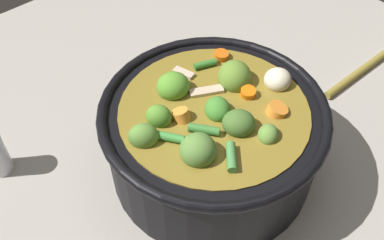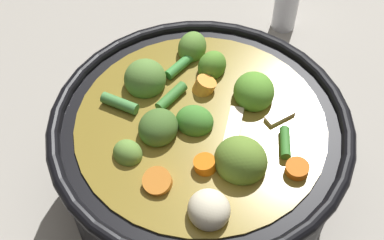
{
  "view_description": "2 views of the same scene",
  "coord_description": "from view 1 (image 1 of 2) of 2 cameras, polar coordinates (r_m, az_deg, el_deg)",
  "views": [
    {
      "loc": [
        -0.27,
        -0.25,
        0.5
      ],
      "look_at": [
        -0.02,
        0.02,
        0.09
      ],
      "focal_mm": 40.84,
      "sensor_mm": 36.0,
      "label": 1
    },
    {
      "loc": [
        0.28,
        -0.09,
        0.49
      ],
      "look_at": [
        -0.02,
        -0.0,
        0.1
      ],
      "focal_mm": 48.13,
      "sensor_mm": 36.0,
      "label": 2
    }
  ],
  "objects": [
    {
      "name": "ground_plane",
      "position": [
        0.62,
        2.5,
        -5.82
      ],
      "size": [
        1.1,
        1.1,
        0.0
      ],
      "primitive_type": "plane",
      "color": "#9E998E"
    },
    {
      "name": "cooking_pot",
      "position": [
        0.57,
        2.7,
        -2.05
      ],
      "size": [
        0.29,
        0.29,
        0.14
      ],
      "color": "black",
      "rests_on": "ground_plane"
    }
  ]
}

